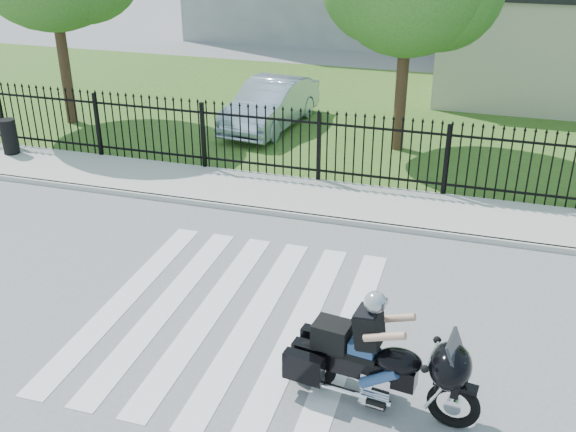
# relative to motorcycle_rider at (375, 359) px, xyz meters

# --- Properties ---
(ground) EXTENTS (120.00, 120.00, 0.00)m
(ground) POSITION_rel_motorcycle_rider_xyz_m (-2.68, 1.39, -0.75)
(ground) COLOR slate
(ground) RESTS_ON ground
(crosswalk) EXTENTS (5.00, 5.50, 0.01)m
(crosswalk) POSITION_rel_motorcycle_rider_xyz_m (-2.68, 1.39, -0.75)
(crosswalk) COLOR silver
(crosswalk) RESTS_ON ground
(sidewalk) EXTENTS (40.00, 2.00, 0.12)m
(sidewalk) POSITION_rel_motorcycle_rider_xyz_m (-2.68, 6.39, -0.69)
(sidewalk) COLOR #ADAAA3
(sidewalk) RESTS_ON ground
(curb) EXTENTS (40.00, 0.12, 0.12)m
(curb) POSITION_rel_motorcycle_rider_xyz_m (-2.68, 5.39, -0.69)
(curb) COLOR #ADAAA3
(curb) RESTS_ON ground
(grass_strip) EXTENTS (40.00, 12.00, 0.02)m
(grass_strip) POSITION_rel_motorcycle_rider_xyz_m (-2.68, 13.39, -0.74)
(grass_strip) COLOR #30581E
(grass_strip) RESTS_ON ground
(iron_fence) EXTENTS (26.00, 0.04, 1.80)m
(iron_fence) POSITION_rel_motorcycle_rider_xyz_m (-2.68, 7.39, 0.15)
(iron_fence) COLOR black
(iron_fence) RESTS_ON ground
(motorcycle_rider) EXTENTS (2.77, 1.12, 1.84)m
(motorcycle_rider) POSITION_rel_motorcycle_rider_xyz_m (0.00, 0.00, 0.00)
(motorcycle_rider) COLOR black
(motorcycle_rider) RESTS_ON ground
(parked_car) EXTENTS (2.00, 4.45, 1.42)m
(parked_car) POSITION_rel_motorcycle_rider_xyz_m (-5.14, 11.21, -0.02)
(parked_car) COLOR #A8B9D4
(parked_car) RESTS_ON grass_strip
(litter_bin) EXTENTS (0.50, 0.50, 0.94)m
(litter_bin) POSITION_rel_motorcycle_rider_xyz_m (-11.04, 6.79, -0.16)
(litter_bin) COLOR black
(litter_bin) RESTS_ON sidewalk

